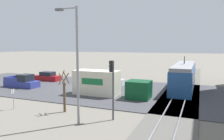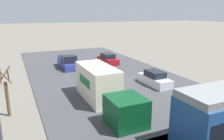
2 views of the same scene
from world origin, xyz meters
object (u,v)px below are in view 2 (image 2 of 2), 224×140
object	(u,v)px
sedan_car_0	(155,79)
street_tree	(7,94)
sedan_car_1	(108,59)
box_truck	(103,88)
pickup_truck	(68,63)

from	to	relation	value
sedan_car_0	street_tree	world-z (taller)	street_tree
sedan_car_0	sedan_car_1	xyz separation A→B (m)	(0.44, -11.84, -0.01)
sedan_car_1	sedan_car_0	bearing A→B (deg)	92.15
sedan_car_0	street_tree	bearing A→B (deg)	5.53
sedan_car_0	street_tree	xyz separation A→B (m)	(14.63, 1.42, 1.06)
box_truck	sedan_car_0	world-z (taller)	box_truck
sedan_car_0	sedan_car_1	distance (m)	11.85
sedan_car_0	sedan_car_1	bearing A→B (deg)	-87.85
pickup_truck	street_tree	size ratio (longest dim) A/B	1.33
pickup_truck	street_tree	distance (m)	15.03
box_truck	sedan_car_1	size ratio (longest dim) A/B	2.10
sedan_car_1	street_tree	world-z (taller)	street_tree
pickup_truck	street_tree	bearing A→B (deg)	58.70
pickup_truck	sedan_car_1	distance (m)	6.41
box_truck	sedan_car_0	distance (m)	7.57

